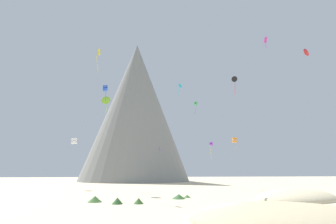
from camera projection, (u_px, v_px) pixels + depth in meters
ground_plane at (219, 217)px, 30.46m from camera, size 400.00×400.00×0.00m
dune_foreground_left at (297, 200)px, 49.20m from camera, size 20.92×19.77×3.81m
dune_foreground_right at (284, 221)px, 28.07m from camera, size 23.14×21.70×3.51m
bush_far_right at (117, 201)px, 42.63m from camera, size 1.78×1.78×0.97m
bush_far_left at (179, 196)px, 50.50m from camera, size 3.53×3.53×0.82m
bush_scatter_east at (95, 199)px, 45.23m from camera, size 3.21×3.21×0.97m
bush_low_patch at (187, 196)px, 52.81m from camera, size 1.79×1.79×0.52m
bush_ridge_crest at (228, 209)px, 35.21m from camera, size 1.93×1.93×0.43m
bush_near_left at (139, 201)px, 42.89m from camera, size 1.67×1.67×0.88m
rock_massif at (135, 121)px, 141.31m from camera, size 69.74×69.74×69.88m
kite_orange_low at (235, 140)px, 65.63m from camera, size 1.08×1.04×3.04m
kite_magenta_high at (266, 41)px, 73.84m from camera, size 0.81×0.54×3.28m
kite_indigo_low at (160, 149)px, 83.07m from camera, size 0.42×0.81×1.28m
kite_blue_mid at (105, 88)px, 74.03m from camera, size 1.39×1.34×4.44m
kite_violet_low at (211, 144)px, 85.33m from camera, size 1.19×1.13×5.37m
kite_black_high at (235, 79)px, 76.46m from camera, size 1.58×1.31×5.15m
kite_yellow_high at (99, 56)px, 65.11m from camera, size 0.83×0.67×5.69m
kite_lime_mid at (106, 100)px, 81.16m from camera, size 2.72×1.50×5.32m
kite_green_high at (196, 104)px, 91.93m from camera, size 1.16×1.14×4.28m
kite_cyan_mid at (180, 88)px, 64.18m from camera, size 0.86×0.42×3.11m
kite_white_low at (74, 141)px, 81.18m from camera, size 1.58×1.50×1.77m
kite_red_high at (307, 52)px, 59.19m from camera, size 1.78×1.10×1.72m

